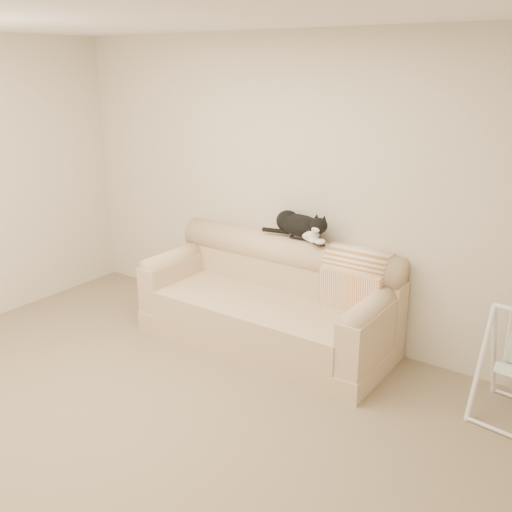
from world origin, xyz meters
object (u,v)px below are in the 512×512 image
(remote_b, at_px, (317,243))
(tuxedo_cat, at_px, (300,226))
(sofa, at_px, (270,303))
(remote_a, at_px, (300,238))

(remote_b, xyz_separation_m, tuxedo_cat, (-0.19, 0.04, 0.11))
(remote_b, relative_size, tuxedo_cat, 0.26)
(sofa, xyz_separation_m, tuxedo_cat, (0.13, 0.25, 0.67))
(remote_b, bearing_deg, remote_a, 169.58)
(remote_a, relative_size, remote_b, 1.06)
(remote_a, distance_m, remote_b, 0.19)
(sofa, distance_m, remote_a, 0.63)
(sofa, bearing_deg, remote_a, 60.61)
(tuxedo_cat, bearing_deg, remote_b, -12.59)
(remote_a, bearing_deg, remote_b, -10.42)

